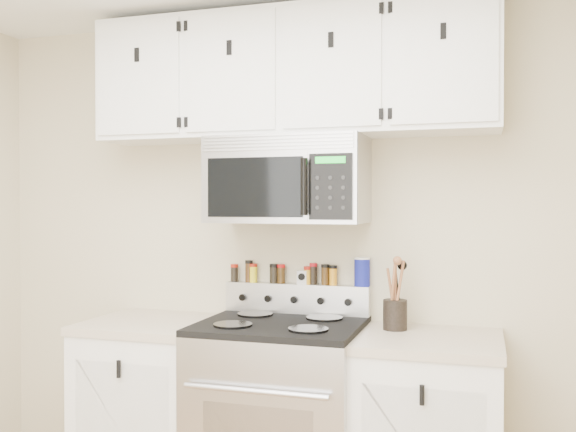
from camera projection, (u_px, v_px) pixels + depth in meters
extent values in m
cube|color=#C0B590|center=(299.00, 254.00, 3.34)|extent=(3.50, 0.01, 2.50)
cube|color=#B7B7BA|center=(280.00, 425.00, 3.05)|extent=(0.76, 0.65, 0.92)
cube|color=black|center=(280.00, 326.00, 3.04)|extent=(0.76, 0.65, 0.03)
cube|color=#B7B7BA|center=(297.00, 298.00, 3.31)|extent=(0.76, 0.08, 0.15)
cylinder|color=black|center=(233.00, 325.00, 2.95)|extent=(0.18, 0.18, 0.01)
cylinder|color=black|center=(308.00, 329.00, 2.84)|extent=(0.18, 0.18, 0.01)
cylinder|color=black|center=(255.00, 314.00, 3.23)|extent=(0.18, 0.18, 0.01)
cylinder|color=black|center=(324.00, 318.00, 3.13)|extent=(0.18, 0.18, 0.01)
cube|color=white|center=(153.00, 414.00, 3.27)|extent=(0.62, 0.60, 0.88)
cube|color=tan|center=(153.00, 324.00, 3.26)|extent=(0.64, 0.62, 0.04)
cube|color=tan|center=(429.00, 341.00, 2.86)|extent=(0.64, 0.62, 0.04)
cube|color=#9E9EA3|center=(288.00, 180.00, 3.15)|extent=(0.76, 0.38, 0.42)
cube|color=#B7B7BA|center=(276.00, 142.00, 2.96)|extent=(0.73, 0.01, 0.08)
cube|color=black|center=(255.00, 187.00, 3.00)|extent=(0.47, 0.01, 0.28)
cube|color=black|center=(331.00, 187.00, 2.89)|extent=(0.20, 0.01, 0.30)
cylinder|color=black|center=(304.00, 187.00, 2.89)|extent=(0.03, 0.03, 0.26)
cube|color=white|center=(290.00, 75.00, 3.17)|extent=(2.00, 0.33, 0.62)
cube|color=white|center=(138.00, 77.00, 3.23)|extent=(0.46, 0.01, 0.57)
cube|color=black|center=(137.00, 55.00, 3.22)|extent=(0.02, 0.01, 0.07)
cube|color=white|center=(230.00, 71.00, 3.08)|extent=(0.46, 0.01, 0.57)
cube|color=black|center=(229.00, 48.00, 3.07)|extent=(0.03, 0.01, 0.07)
cube|color=white|center=(331.00, 65.00, 2.93)|extent=(0.46, 0.01, 0.57)
cube|color=black|center=(331.00, 40.00, 2.92)|extent=(0.03, 0.01, 0.07)
cube|color=white|center=(443.00, 57.00, 2.78)|extent=(0.46, 0.01, 0.57)
cube|color=black|center=(443.00, 31.00, 2.78)|extent=(0.02, 0.01, 0.07)
cylinder|color=black|center=(395.00, 315.00, 3.01)|extent=(0.11, 0.11, 0.14)
cylinder|color=#925935|center=(395.00, 292.00, 3.01)|extent=(0.01, 0.01, 0.26)
cylinder|color=#925935|center=(399.00, 290.00, 2.99)|extent=(0.01, 0.01, 0.28)
cylinder|color=#925935|center=(391.00, 293.00, 3.02)|extent=(0.01, 0.01, 0.24)
cylinder|color=black|center=(398.00, 292.00, 3.02)|extent=(0.01, 0.01, 0.25)
cylinder|color=#925935|center=(393.00, 291.00, 2.99)|extent=(0.01, 0.01, 0.27)
cube|color=silver|center=(303.00, 277.00, 3.30)|extent=(0.07, 0.06, 0.07)
cylinder|color=navy|center=(362.00, 273.00, 3.21)|extent=(0.08, 0.08, 0.14)
cylinder|color=white|center=(362.00, 258.00, 3.20)|extent=(0.08, 0.08, 0.01)
cylinder|color=black|center=(234.00, 274.00, 3.41)|extent=(0.04, 0.04, 0.08)
cylinder|color=#A51D0C|center=(234.00, 266.00, 3.41)|extent=(0.04, 0.04, 0.02)
cylinder|color=#40260F|center=(249.00, 273.00, 3.38)|extent=(0.04, 0.04, 0.10)
cylinder|color=black|center=(249.00, 262.00, 3.38)|extent=(0.04, 0.04, 0.02)
cylinder|color=yellow|center=(253.00, 274.00, 3.38)|extent=(0.04, 0.04, 0.08)
cylinder|color=maroon|center=(253.00, 265.00, 3.38)|extent=(0.04, 0.04, 0.02)
cylinder|color=black|center=(274.00, 275.00, 3.34)|extent=(0.04, 0.04, 0.08)
cylinder|color=black|center=(274.00, 266.00, 3.34)|extent=(0.05, 0.05, 0.02)
cylinder|color=#39250D|center=(281.00, 275.00, 3.33)|extent=(0.04, 0.04, 0.08)
cylinder|color=#B30D0E|center=(281.00, 266.00, 3.33)|extent=(0.04, 0.04, 0.02)
cylinder|color=#C18816|center=(308.00, 277.00, 3.29)|extent=(0.04, 0.04, 0.08)
cylinder|color=maroon|center=(308.00, 268.00, 3.29)|extent=(0.04, 0.04, 0.02)
cylinder|color=black|center=(313.00, 275.00, 3.28)|extent=(0.04, 0.04, 0.09)
cylinder|color=#AA0D17|center=(313.00, 265.00, 3.28)|extent=(0.04, 0.04, 0.02)
cylinder|color=#40290F|center=(325.00, 276.00, 3.26)|extent=(0.04, 0.04, 0.09)
cylinder|color=black|center=(325.00, 266.00, 3.26)|extent=(0.04, 0.04, 0.02)
cylinder|color=orange|center=(333.00, 277.00, 3.25)|extent=(0.04, 0.04, 0.09)
cylinder|color=black|center=(333.00, 267.00, 3.25)|extent=(0.04, 0.04, 0.02)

